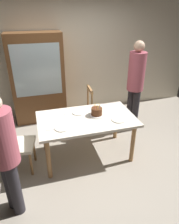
{
  "coord_description": "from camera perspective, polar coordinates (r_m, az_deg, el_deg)",
  "views": [
    {
      "loc": [
        -0.75,
        -2.81,
        2.37
      ],
      "look_at": [
        0.05,
        0.0,
        0.84
      ],
      "focal_mm": 33.16,
      "sensor_mm": 36.0,
      "label": 1
    }
  ],
  "objects": [
    {
      "name": "plate_near_celebrant",
      "position": [
        3.08,
        -7.56,
        -4.4
      ],
      "size": [
        0.22,
        0.22,
        0.01
      ],
      "primitive_type": "cylinder",
      "color": "silver",
      "rests_on": "dining_table"
    },
    {
      "name": "birthday_cake",
      "position": [
        3.39,
        2.0,
        0.03
      ],
      "size": [
        0.28,
        0.28,
        0.2
      ],
      "color": "silver",
      "rests_on": "dining_table"
    },
    {
      "name": "fork_near_celebrant",
      "position": [
        3.07,
        -10.51,
        -4.83
      ],
      "size": [
        0.18,
        0.02,
        0.01
      ],
      "primitive_type": "cube",
      "rotation": [
        0.0,
        0.0,
        -0.05
      ],
      "color": "silver",
      "rests_on": "dining_table"
    },
    {
      "name": "ground",
      "position": [
        3.75,
        -0.75,
        -11.62
      ],
      "size": [
        6.4,
        6.4,
        0.0
      ],
      "primitive_type": "plane",
      "color": "#9E9384"
    },
    {
      "name": "dining_table",
      "position": [
        3.38,
        -0.82,
        -3.0
      ],
      "size": [
        1.56,
        0.92,
        0.74
      ],
      "color": "silver",
      "rests_on": "ground"
    },
    {
      "name": "person_celebrant",
      "position": [
        2.52,
        -22.43,
        -10.22
      ],
      "size": [
        0.32,
        0.32,
        1.6
      ],
      "color": "#262328",
      "rests_on": "ground"
    },
    {
      "name": "back_wall",
      "position": [
        4.84,
        -6.83,
        14.59
      ],
      "size": [
        6.4,
        0.1,
        2.6
      ],
      "primitive_type": "cube",
      "color": "beige",
      "rests_on": "ground"
    },
    {
      "name": "china_cabinet",
      "position": [
        4.59,
        -14.01,
        8.76
      ],
      "size": [
        1.1,
        0.45,
        1.9
      ],
      "color": "brown",
      "rests_on": "ground"
    },
    {
      "name": "chair_upholstered",
      "position": [
        3.37,
        -20.47,
        -7.5
      ],
      "size": [
        0.51,
        0.51,
        0.95
      ],
      "color": "beige",
      "rests_on": "ground"
    },
    {
      "name": "fork_far_side",
      "position": [
        3.47,
        -5.57,
        -0.43
      ],
      "size": [
        0.18,
        0.03,
        0.01
      ],
      "primitive_type": "cube",
      "rotation": [
        0.0,
        0.0,
        0.07
      ],
      "color": "silver",
      "rests_on": "dining_table"
    },
    {
      "name": "plate_near_guest",
      "position": [
        3.3,
        8.01,
        -2.12
      ],
      "size": [
        0.22,
        0.22,
        0.01
      ],
      "primitive_type": "cylinder",
      "color": "silver",
      "rests_on": "dining_table"
    },
    {
      "name": "chair_spindle_back",
      "position": [
        4.15,
        -2.18,
        0.14
      ],
      "size": [
        0.47,
        0.47,
        0.95
      ],
      "color": "#9E7042",
      "rests_on": "ground"
    },
    {
      "name": "person_guest",
      "position": [
        4.15,
        12.57,
        8.13
      ],
      "size": [
        0.32,
        0.32,
        1.8
      ],
      "color": "#262328",
      "rests_on": "ground"
    },
    {
      "name": "plate_far_side",
      "position": [
        3.49,
        -2.96,
        -0.13
      ],
      "size": [
        0.22,
        0.22,
        0.01
      ],
      "primitive_type": "cylinder",
      "color": "silver",
      "rests_on": "dining_table"
    }
  ]
}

